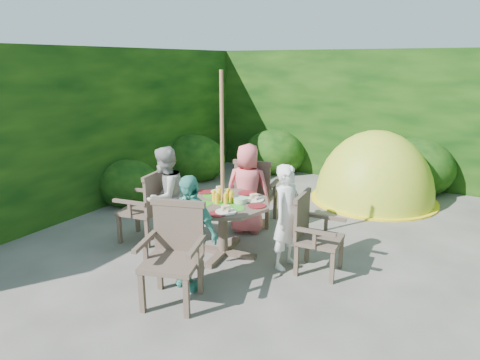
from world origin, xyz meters
The scene contains 13 objects.
ground centered at (0.00, 0.00, 0.00)m, with size 60.00×60.00×0.00m, color #4B4843.
hedge_enclosure centered at (0.00, 1.33, 1.25)m, with size 9.00×9.00×2.50m.
patio_table centered at (-0.89, -0.68, 0.57)m, with size 1.32×1.32×0.81m.
parasol_pole centered at (-0.89, -0.68, 1.10)m, with size 0.04×0.04×2.20m, color brown.
garden_chair_right centered at (0.20, -0.52, 0.46)m, with size 0.50×0.55×0.86m.
garden_chair_left centered at (-1.98, -0.83, 0.48)m, with size 0.57×0.62×0.90m.
garden_chair_back centered at (-1.04, 0.41, 0.50)m, with size 0.65×0.60×0.94m.
garden_chair_front centered at (-0.75, -1.77, 0.50)m, with size 0.70×0.66×0.94m.
child_right centered at (-0.10, -0.56, 0.60)m, with size 0.44×0.29×1.21m, color white.
child_left centered at (-1.68, -0.79, 0.64)m, with size 0.62×0.48×1.28m, color #A2A29D.
child_back centered at (-1.00, 0.11, 0.62)m, with size 0.60×0.39×1.24m, color #EB616A.
child_front centered at (-0.77, -1.47, 0.60)m, with size 0.71×0.29×1.21m, color teal.
dome_tent centered at (0.16, 2.39, 0.00)m, with size 2.35×2.35×2.39m.
Camera 1 is at (1.76, -4.71, 2.30)m, focal length 32.00 mm.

